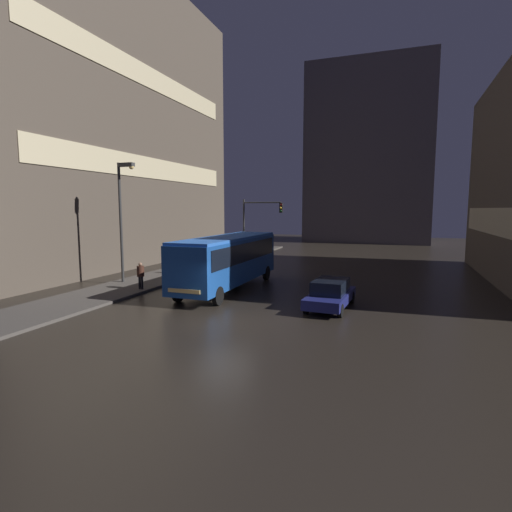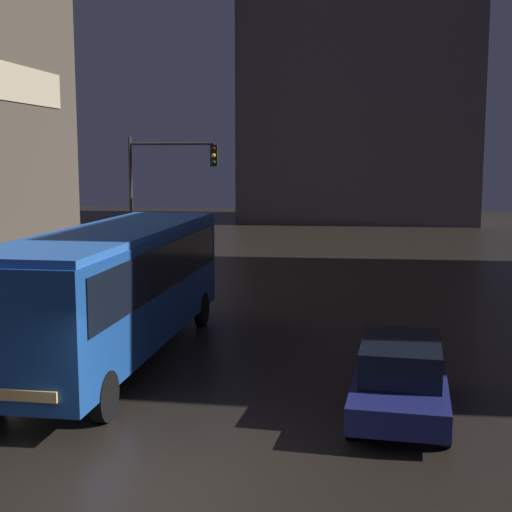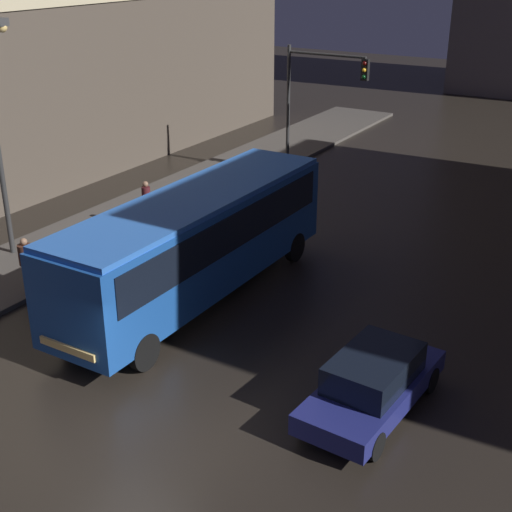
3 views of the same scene
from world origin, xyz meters
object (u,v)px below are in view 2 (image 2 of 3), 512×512
at_px(bus_near, 116,280).
at_px(car_taxi, 400,376).
at_px(traffic_light_main, 162,180).
at_px(pedestrian_near, 6,283).

xyz_separation_m(bus_near, car_taxi, (6.83, -2.67, -1.29)).
height_order(bus_near, traffic_light_main, traffic_light_main).
bearing_deg(bus_near, traffic_light_main, -78.40).
distance_m(bus_near, traffic_light_main, 13.34).
relative_size(bus_near, pedestrian_near, 5.98).
height_order(car_taxi, traffic_light_main, traffic_light_main).
relative_size(bus_near, car_taxi, 2.41).
distance_m(car_taxi, traffic_light_main, 18.53).
bearing_deg(car_taxi, bus_near, -17.84).
relative_size(bus_near, traffic_light_main, 1.84).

